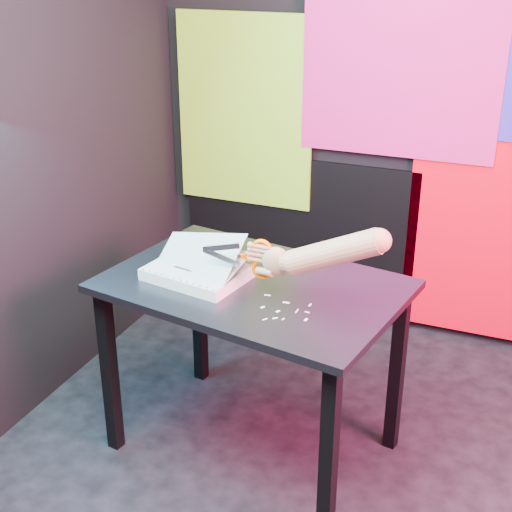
% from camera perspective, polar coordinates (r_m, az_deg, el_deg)
% --- Properties ---
extents(room, '(3.01, 3.01, 2.71)m').
position_cam_1_polar(room, '(2.08, 9.79, 7.72)').
color(room, '#222227').
rests_on(room, ground).
extents(backdrop, '(2.88, 0.05, 2.08)m').
position_cam_1_polar(backdrop, '(3.57, 15.86, 7.34)').
color(backdrop, red).
rests_on(backdrop, ground).
extents(work_table, '(1.19, 0.89, 0.75)m').
position_cam_1_polar(work_table, '(2.71, -0.23, -4.10)').
color(work_table, black).
rests_on(work_table, ground).
extents(printout_stack, '(0.40, 0.32, 0.19)m').
position_cam_1_polar(printout_stack, '(2.69, -4.72, -1.30)').
color(printout_stack, beige).
rests_on(printout_stack, work_table).
extents(scissors, '(0.27, 0.02, 0.15)m').
position_cam_1_polar(scissors, '(2.51, 0.08, -0.20)').
color(scissors, silver).
rests_on(scissors, printout_stack).
extents(hand_forearm, '(0.49, 0.09, 0.23)m').
position_cam_1_polar(hand_forearm, '(2.41, 5.42, 0.19)').
color(hand_forearm, '#A77D59').
rests_on(hand_forearm, work_table).
extents(paper_clippings, '(0.20, 0.18, 0.00)m').
position_cam_1_polar(paper_clippings, '(2.47, 2.38, -4.31)').
color(paper_clippings, silver).
rests_on(paper_clippings, work_table).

